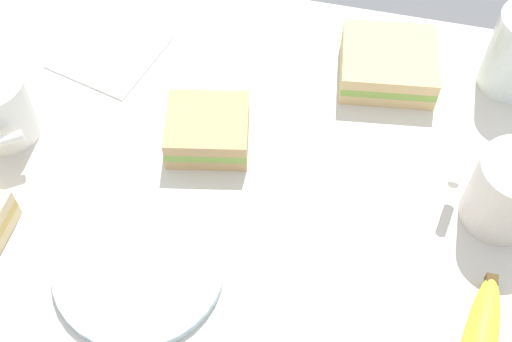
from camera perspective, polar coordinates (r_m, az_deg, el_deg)
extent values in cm
cube|color=beige|center=(81.15, 0.00, -1.57)|extent=(90.00, 64.00, 2.00)
cylinder|color=silver|center=(75.56, -9.63, -7.81)|extent=(18.43, 18.43, 1.20)
cylinder|color=silver|center=(79.04, 20.12, -1.62)|extent=(8.40, 8.40, 9.52)
cylinder|color=silver|center=(78.20, 16.30, -0.05)|extent=(1.88, 3.94, 1.20)
cylinder|color=white|center=(83.03, -19.88, 2.48)|extent=(3.67, 3.07, 1.20)
cube|color=#DBB77A|center=(91.58, 10.73, 8.09)|extent=(13.21, 12.19, 1.60)
cube|color=#8CB24C|center=(90.56, 10.86, 8.68)|extent=(13.21, 12.19, 1.20)
cube|color=#DBB77A|center=(89.55, 11.01, 9.28)|extent=(13.21, 12.19, 1.60)
cube|color=tan|center=(83.49, -3.95, 2.82)|extent=(11.12, 10.36, 1.60)
cube|color=#8CB24C|center=(82.38, -4.01, 3.40)|extent=(11.12, 10.36, 1.20)
cube|color=tan|center=(81.27, -4.06, 3.99)|extent=(11.12, 10.36, 1.60)
cube|color=#4C3819|center=(76.51, 18.85, -8.60)|extent=(1.20, 1.20, 1.20)
cube|color=white|center=(95.24, -12.02, 9.58)|extent=(15.09, 15.09, 0.30)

